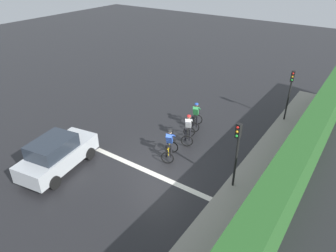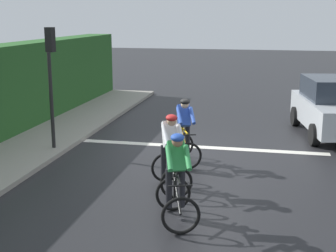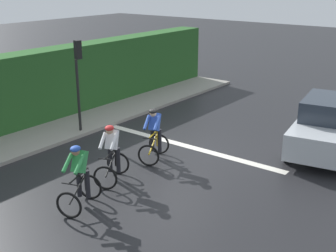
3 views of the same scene
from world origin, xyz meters
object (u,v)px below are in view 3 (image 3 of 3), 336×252
(car_silver, at_px, (326,126))
(cyclist_mid, at_px, (154,135))
(cyclist_lead, at_px, (79,178))
(cyclist_second, at_px, (112,154))
(traffic_light_near_crossing, at_px, (78,73))

(car_silver, bearing_deg, cyclist_mid, 44.05)
(cyclist_mid, bearing_deg, car_silver, -135.95)
(cyclist_lead, relative_size, cyclist_second, 1.00)
(cyclist_second, height_order, car_silver, car_silver)
(traffic_light_near_crossing, bearing_deg, car_silver, -155.12)
(cyclist_lead, relative_size, cyclist_mid, 1.00)
(cyclist_second, bearing_deg, cyclist_lead, 105.45)
(cyclist_mid, relative_size, traffic_light_near_crossing, 0.50)
(cyclist_lead, height_order, cyclist_second, same)
(cyclist_lead, relative_size, traffic_light_near_crossing, 0.50)
(cyclist_mid, bearing_deg, cyclist_lead, 97.93)
(cyclist_mid, height_order, traffic_light_near_crossing, traffic_light_near_crossing)
(car_silver, distance_m, traffic_light_near_crossing, 8.49)
(cyclist_second, xyz_separation_m, cyclist_mid, (0.05, -1.91, 0.00))
(cyclist_mid, distance_m, car_silver, 5.52)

